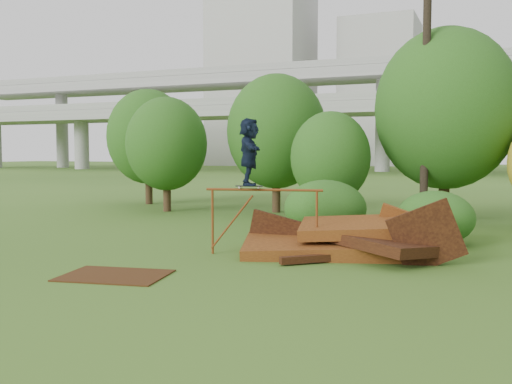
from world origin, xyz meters
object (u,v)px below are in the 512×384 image
at_px(scrap_pile, 341,241).
at_px(flat_plate, 115,275).
at_px(skater, 249,152).
at_px(utility_pole, 426,77).

height_order(scrap_pile, flat_plate, scrap_pile).
height_order(skater, utility_pole, utility_pole).
bearing_deg(scrap_pile, utility_pole, 78.85).
relative_size(skater, flat_plate, 0.79).
bearing_deg(utility_pole, skater, -114.89).
bearing_deg(scrap_pile, flat_plate, -131.82).
height_order(skater, flat_plate, skater).
bearing_deg(utility_pole, flat_plate, -115.17).
height_order(scrap_pile, skater, skater).
bearing_deg(flat_plate, skater, 64.23).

